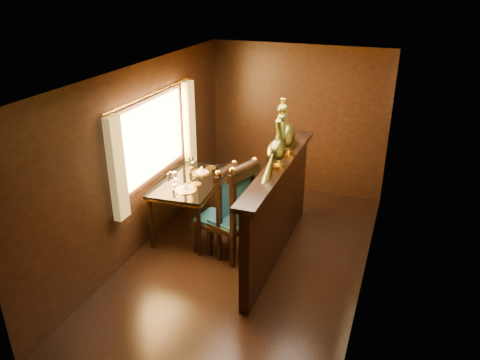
{
  "coord_description": "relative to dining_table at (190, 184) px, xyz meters",
  "views": [
    {
      "loc": [
        1.75,
        -4.94,
        3.56
      ],
      "look_at": [
        -0.16,
        0.18,
        1.1
      ],
      "focal_mm": 35.0,
      "sensor_mm": 36.0,
      "label": 1
    }
  ],
  "objects": [
    {
      "name": "chair_left",
      "position": [
        0.92,
        -0.47,
        -0.0
      ],
      "size": [
        0.66,
        0.67,
        1.42
      ],
      "rotation": [
        0.0,
        0.0,
        -0.35
      ],
      "color": "black",
      "rests_on": "ground"
    },
    {
      "name": "partition",
      "position": [
        1.37,
        -0.22,
        -0.03
      ],
      "size": [
        0.26,
        2.7,
        1.36
      ],
      "color": "black",
      "rests_on": "ground"
    },
    {
      "name": "peacock_right",
      "position": [
        1.38,
        0.02,
        1.02
      ],
      "size": [
        0.26,
        0.68,
        0.81
      ],
      "primitive_type": null,
      "color": "#174728",
      "rests_on": "partition"
    },
    {
      "name": "chair_right",
      "position": [
        0.66,
        -0.4,
        -0.06
      ],
      "size": [
        0.55,
        0.57,
        1.31
      ],
      "rotation": [
        0.0,
        0.0,
        -0.18
      ],
      "color": "black",
      "rests_on": "ground"
    },
    {
      "name": "ground",
      "position": [
        1.05,
        -0.52,
        -0.74
      ],
      "size": [
        5.0,
        5.0,
        0.0
      ],
      "primitive_type": "plane",
      "color": "black",
      "rests_on": "ground"
    },
    {
      "name": "dining_table",
      "position": [
        0.0,
        0.0,
        0.0
      ],
      "size": [
        0.94,
        1.44,
        1.02
      ],
      "rotation": [
        0.0,
        0.0,
        0.08
      ],
      "color": "black",
      "rests_on": "ground"
    },
    {
      "name": "room_shell",
      "position": [
        0.97,
        -0.51,
        0.84
      ],
      "size": [
        3.04,
        5.04,
        2.52
      ],
      "color": "black",
      "rests_on": "ground"
    },
    {
      "name": "peacock_left",
      "position": [
        1.38,
        -0.39,
        0.96
      ],
      "size": [
        0.22,
        0.58,
        0.69
      ],
      "primitive_type": null,
      "color": "#174728",
      "rests_on": "partition"
    }
  ]
}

